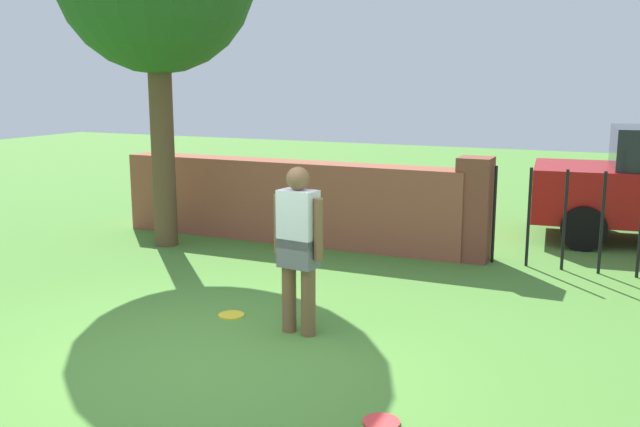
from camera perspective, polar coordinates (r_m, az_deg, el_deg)
The scene contains 6 objects.
ground_plane at distance 6.33m, azimuth -8.79°, elevation -11.77°, with size 40.00×40.00×0.00m, color #4C8433.
brick_wall at distance 10.56m, azimuth -2.72°, elevation 1.00°, with size 5.42×0.50×1.22m, color brown.
person at distance 6.65m, azimuth -1.77°, elevation -2.38°, with size 0.54×0.26×1.62m.
fence_gate at distance 9.44m, azimuth 20.56°, elevation -0.32°, with size 3.19×0.44×1.40m.
frisbee_red at distance 5.26m, azimuth 4.99°, elevation -16.49°, with size 0.27×0.27×0.02m, color red.
frisbee_yellow at distance 7.42m, azimuth -7.20°, elevation -8.17°, with size 0.27×0.27×0.02m, color yellow.
Camera 1 is at (3.24, -4.86, 2.43)m, focal length 39.50 mm.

